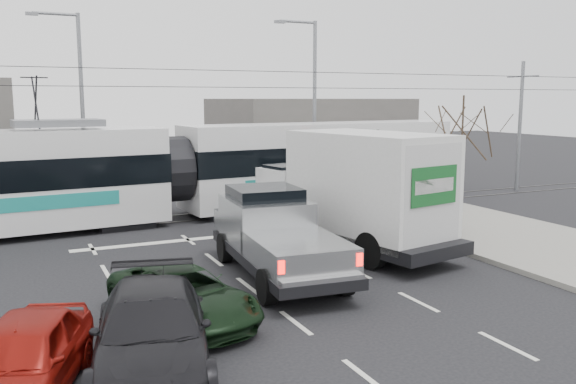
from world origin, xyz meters
name	(u,v)px	position (x,y,z in m)	size (l,w,h in m)	color
ground	(304,278)	(0.00, 0.00, 0.00)	(120.00, 120.00, 0.00)	black
sidewalk_right	(539,244)	(9.00, 0.00, 0.07)	(6.00, 60.00, 0.15)	gray
rails	(201,216)	(0.00, 10.00, 0.01)	(60.00, 1.60, 0.03)	#33302D
building_right	(306,134)	(12.00, 24.00, 2.50)	(12.00, 10.00, 5.00)	slate
bare_tree	(462,133)	(7.60, 2.50, 3.79)	(2.40, 2.40, 5.00)	#47382B
traffic_signal	(375,154)	(6.47, 6.50, 2.74)	(0.44, 0.44, 3.60)	black
street_lamp_near	(311,97)	(7.31, 14.00, 5.11)	(2.38, 0.25, 9.00)	slate
street_lamp_far	(78,97)	(-4.19, 16.00, 5.11)	(2.38, 0.25, 9.00)	slate
catenary	(199,126)	(0.00, 10.00, 3.88)	(60.00, 0.20, 7.00)	black
tram	(172,171)	(-1.27, 9.83, 2.05)	(28.48, 5.27, 5.78)	silver
silver_pickup	(274,233)	(-0.55, 0.86, 1.20)	(2.83, 6.82, 2.41)	black
box_truck	(354,192)	(3.01, 2.34, 1.95)	(4.18, 8.28, 3.95)	black
navy_pickup	(385,205)	(5.51, 4.21, 1.05)	(2.15, 5.11, 2.12)	black
green_car	(183,295)	(-3.98, -1.84, 0.61)	(2.04, 4.41, 1.23)	black
red_car	(22,359)	(-7.39, -4.27, 0.71)	(1.67, 4.15, 1.41)	maroon
dark_car	(152,331)	(-5.16, -4.06, 0.76)	(2.12, 5.21, 1.51)	black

